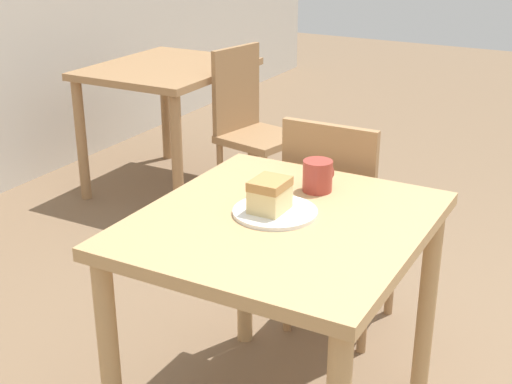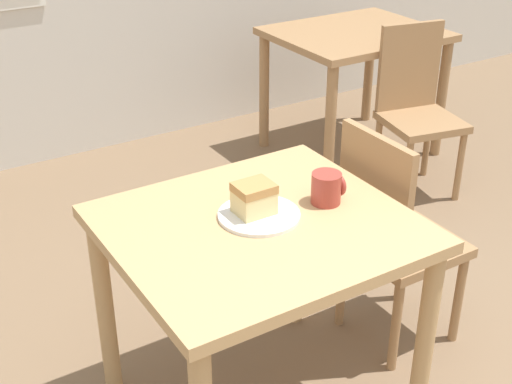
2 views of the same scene
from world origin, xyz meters
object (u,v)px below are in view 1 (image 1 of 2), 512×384
object	(u,v)px
dining_table_near	(281,255)
dining_table_far	(168,85)
cake_slice	(270,195)
chair_near_window	(337,223)
chair_far_corner	(251,125)
coffee_mug	(318,175)
plate	(275,212)

from	to	relation	value
dining_table_near	dining_table_far	bearing A→B (deg)	43.77
dining_table_near	cake_slice	size ratio (longest dim) A/B	7.69
chair_near_window	chair_far_corner	world-z (taller)	same
chair_near_window	cake_slice	xyz separation A→B (m)	(-0.62, -0.03, 0.34)
coffee_mug	dining_table_near	bearing A→B (deg)	179.60
plate	coffee_mug	distance (m)	0.24
plate	dining_table_near	bearing A→B (deg)	-119.64
chair_near_window	plate	size ratio (longest dim) A/B	3.53
chair_near_window	coffee_mug	distance (m)	0.51
chair_far_corner	coffee_mug	bearing A→B (deg)	-132.01
cake_slice	chair_near_window	bearing A→B (deg)	2.76
dining_table_near	plate	bearing A→B (deg)	60.36
chair_far_corner	chair_near_window	bearing A→B (deg)	-125.18
chair_far_corner	coffee_mug	size ratio (longest dim) A/B	8.65
dining_table_near	chair_far_corner	bearing A→B (deg)	31.88
chair_far_corner	coffee_mug	world-z (taller)	chair_far_corner
dining_table_near	chair_near_window	size ratio (longest dim) A/B	0.99
dining_table_near	chair_near_window	bearing A→B (deg)	6.83
plate	cake_slice	size ratio (longest dim) A/B	2.19
cake_slice	chair_far_corner	bearing A→B (deg)	30.84
dining_table_far	chair_near_window	world-z (taller)	chair_near_window
dining_table_near	dining_table_far	world-z (taller)	dining_table_near
chair_far_corner	cake_slice	bearing A→B (deg)	-137.58
dining_table_far	coffee_mug	world-z (taller)	coffee_mug
cake_slice	coffee_mug	bearing A→B (deg)	-10.99
dining_table_far	chair_near_window	xyz separation A→B (m)	(-1.01, -1.49, -0.15)
chair_near_window	coffee_mug	world-z (taller)	chair_near_window
plate	coffee_mug	bearing A→B (deg)	-8.28
dining_table_near	plate	world-z (taller)	plate
dining_table_near	coffee_mug	size ratio (longest dim) A/B	8.60
chair_near_window	dining_table_near	bearing A→B (deg)	96.83
coffee_mug	chair_near_window	bearing A→B (deg)	11.55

